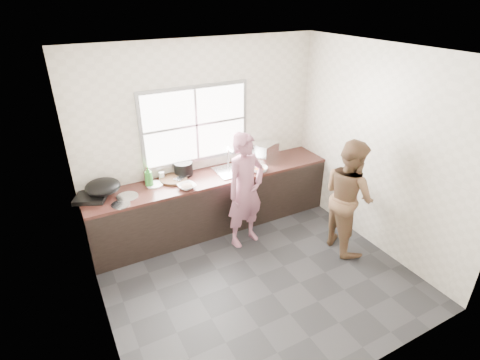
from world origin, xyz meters
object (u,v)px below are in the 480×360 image
bottle_green (149,176)px  dish_rack (266,152)px  glass_jar (162,176)px  pot_lid_left (121,205)px  bottle_brown_short (179,170)px  burner (91,197)px  bowl_mince (187,186)px  bottle_brown_tall (148,176)px  pot_lid_right (127,197)px  plate_food (155,185)px  cutting_board (174,179)px  black_pot (183,169)px  person_side (348,196)px  woman (245,194)px  bowl_held (252,167)px  bowl_crabs (260,170)px  wok (103,187)px

bottle_green → dish_rack: bearing=0.3°
glass_jar → pot_lid_left: glass_jar is taller
bottle_brown_short → burner: 1.23m
bowl_mince → glass_jar: size_ratio=2.10×
bottle_brown_tall → burner: bottle_brown_tall is taller
pot_lid_right → plate_food: bearing=20.9°
cutting_board → dish_rack: bearing=0.3°
bottle_brown_tall → dish_rack: size_ratio=0.54×
black_pot → pot_lid_right: (-0.87, -0.28, -0.09)m
pot_lid_right → cutting_board: bearing=13.8°
bowl_mince → pot_lid_right: 0.77m
bottle_brown_short → pot_lid_right: bottle_brown_short is taller
person_side → pot_lid_left: (-2.73, 1.08, 0.07)m
woman → cutting_board: size_ratio=4.04×
woman → burner: (-1.87, 0.68, 0.12)m
bottle_green → dish_rack: size_ratio=0.82×
black_pot → bowl_mince: bearing=-105.0°
black_pot → plate_food: black_pot is taller
cutting_board → bowl_mince: 0.31m
cutting_board → bottle_brown_tall: 0.35m
bowl_mince → bowl_held: (1.07, 0.12, 0.00)m
dish_rack → pot_lid_right: bearing=159.7°
woman → bottle_brown_tall: 1.36m
cutting_board → dish_rack: 1.51m
bowl_mince → bottle_green: 0.53m
pot_lid_left → bottle_brown_tall: bearing=42.6°
bowl_mince → bowl_crabs: size_ratio=1.20×
bottle_green → bottle_brown_short: size_ratio=1.83×
person_side → plate_food: (-2.20, 1.39, 0.08)m
glass_jar → bowl_crabs: bearing=-18.3°
black_pot → bottle_green: bearing=-168.2°
person_side → dish_rack: size_ratio=4.36×
person_side → bottle_brown_short: 2.36m
plate_food → wok: wok is taller
bottle_brown_tall → bottle_brown_short: size_ratio=1.21×
wok → bottle_brown_short: bearing=6.5°
bowl_mince → glass_jar: 0.47m
bowl_held → glass_jar: bearing=166.7°
bottle_green → plate_food: bearing=-7.4°
burner → woman: bearing=-20.0°
bottle_brown_tall → wok: size_ratio=0.45×
bowl_crabs → bottle_brown_short: bottle_brown_short is taller
bowl_held → plate_food: (-1.42, 0.18, -0.02)m
dish_rack → pot_lid_right: (-2.19, -0.17, -0.13)m
bowl_mince → bowl_held: size_ratio=1.09×
person_side → bottle_brown_short: size_ratio=9.74×
bottle_brown_tall → wok: (-0.61, -0.12, 0.04)m
black_pot → glass_jar: bearing=178.7°
cutting_board → plate_food: (-0.27, -0.01, -0.01)m
wok → bowl_crabs: bearing=-8.4°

